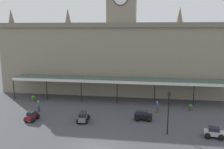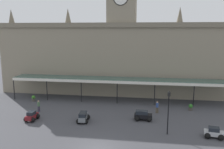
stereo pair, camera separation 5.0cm
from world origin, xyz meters
name	(u,v)px [view 1 (the left image)]	position (x,y,z in m)	size (l,w,h in m)	color
station_building	(122,56)	(0.00, 21.94, 6.88)	(43.50, 6.13, 19.95)	gray
entrance_canopy	(118,79)	(0.00, 16.65, 3.59)	(34.91, 3.26, 3.73)	#38564C
car_maroon_sedan	(32,116)	(-9.97, 6.67, 0.50)	(1.56, 2.07, 1.19)	maroon
car_grey_estate	(83,117)	(-3.29, 7.15, 0.56)	(1.66, 2.32, 1.27)	slate
car_black_estate	(143,116)	(4.18, 8.76, 0.56)	(2.26, 1.56, 1.27)	black
car_silver_sedan	(214,133)	(11.86, 4.70, 0.50)	(2.17, 1.73, 1.19)	#B2B5BA
pedestrian_crossing_forecourt	(157,107)	(6.08, 11.78, 0.91)	(0.38, 0.34, 1.67)	brown
pedestrian_near_entrance	(39,106)	(-10.50, 9.87, 0.91)	(0.34, 0.37, 1.67)	#3F384C
victorian_lamppost	(168,108)	(6.97, 4.90, 3.09)	(0.30, 0.30, 4.97)	black
planter_forecourt_centre	(191,107)	(10.91, 13.56, 0.49)	(0.60, 0.60, 0.96)	#47423D
planter_near_kerb	(33,98)	(-13.60, 14.58, 0.49)	(0.60, 0.60, 0.96)	#47423D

